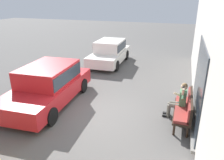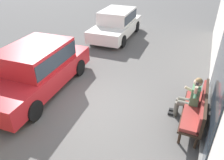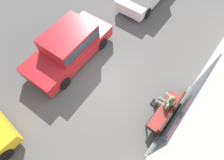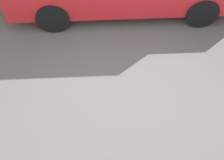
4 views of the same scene
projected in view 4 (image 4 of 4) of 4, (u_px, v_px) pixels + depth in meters
The scene contains 1 object.
ground_plane at pixel (120, 85), 4.64m from camera, with size 60.00×60.00×0.00m, color #565451.
Camera 4 is at (0.11, 2.60, 3.84)m, focal length 45.00 mm.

